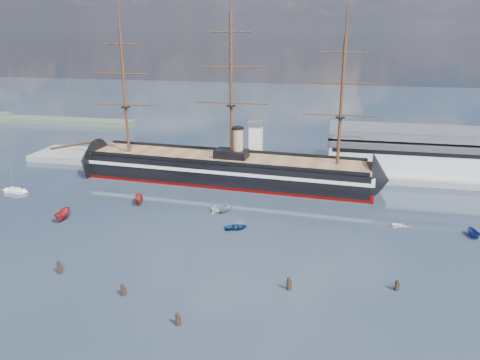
# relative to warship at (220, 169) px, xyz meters

# --- Properties ---
(ground) EXTENTS (600.00, 600.00, 0.00)m
(ground) POSITION_rel_warship_xyz_m (5.91, -20.00, -4.04)
(ground) COLOR #1B2A38
(ground) RESTS_ON ground
(quay) EXTENTS (180.00, 18.00, 2.00)m
(quay) POSITION_rel_warship_xyz_m (15.91, 16.00, -4.04)
(quay) COLOR slate
(quay) RESTS_ON ground
(warehouse) EXTENTS (63.00, 21.00, 11.60)m
(warehouse) POSITION_rel_warship_xyz_m (63.91, 20.00, 3.95)
(warehouse) COLOR #B7BABC
(warehouse) RESTS_ON ground
(quay_tower) EXTENTS (5.00, 5.00, 15.00)m
(quay_tower) POSITION_rel_warship_xyz_m (8.91, 13.00, 5.72)
(quay_tower) COLOR silver
(quay_tower) RESTS_ON ground
(shoreline) EXTENTS (120.00, 10.00, 4.00)m
(shoreline) POSITION_rel_warship_xyz_m (-133.32, 75.00, -2.59)
(shoreline) COLOR #3F4C38
(shoreline) RESTS_ON ground
(warship) EXTENTS (113.40, 22.27, 53.94)m
(warship) POSITION_rel_warship_xyz_m (0.00, 0.00, 0.00)
(warship) COLOR black
(warship) RESTS_ON ground
(sailboat) EXTENTS (6.68, 2.88, 10.35)m
(sailboat) POSITION_rel_warship_xyz_m (-55.86, -23.35, -3.38)
(sailboat) COLOR silver
(sailboat) RESTS_ON ground
(motorboat_a) EXTENTS (8.01, 3.84, 3.08)m
(motorboat_a) POSITION_rel_warship_xyz_m (-30.50, -38.97, -4.04)
(motorboat_a) COLOR maroon
(motorboat_a) RESTS_ON ground
(motorboat_b) EXTENTS (2.63, 3.64, 1.58)m
(motorboat_b) POSITION_rel_warship_xyz_m (13.10, -35.39, -4.04)
(motorboat_b) COLOR navy
(motorboat_b) RESTS_ON ground
(motorboat_c) EXTENTS (6.04, 3.90, 2.27)m
(motorboat_c) POSITION_rel_warship_xyz_m (8.12, -25.23, -4.04)
(motorboat_c) COLOR slate
(motorboat_c) RESTS_ON ground
(motorboat_d) EXTENTS (5.22, 6.34, 2.15)m
(motorboat_d) POSITION_rel_warship_xyz_m (5.62, -26.01, -4.04)
(motorboat_d) COLOR white
(motorboat_d) RESTS_ON ground
(motorboat_e) EXTENTS (1.74, 2.88, 1.26)m
(motorboat_e) POSITION_rel_warship_xyz_m (51.78, -26.11, -4.04)
(motorboat_e) COLOR white
(motorboat_e) RESTS_ON ground
(motorboat_f) EXTENTS (5.85, 3.30, 2.21)m
(motorboat_f) POSITION_rel_warship_xyz_m (67.40, -28.30, -4.04)
(motorboat_f) COLOR navy
(motorboat_f) RESTS_ON ground
(motorboat_g) EXTENTS (7.22, 5.03, 2.72)m
(motorboat_g) POSITION_rel_warship_xyz_m (-16.54, -24.32, -4.04)
(motorboat_g) COLOR maroon
(motorboat_g) RESTS_ON ground
(piling_near_left) EXTENTS (0.64, 0.64, 3.34)m
(piling_near_left) POSITION_rel_warship_xyz_m (-15.96, -63.49, -4.04)
(piling_near_left) COLOR black
(piling_near_left) RESTS_ON ground
(piling_near_mid) EXTENTS (0.64, 0.64, 2.89)m
(piling_near_mid) POSITION_rel_warship_xyz_m (12.22, -74.48, -4.04)
(piling_near_mid) COLOR black
(piling_near_mid) RESTS_ON ground
(piling_near_right) EXTENTS (0.64, 0.64, 3.20)m
(piling_near_right) POSITION_rel_warship_xyz_m (28.45, -60.00, -4.04)
(piling_near_right) COLOR black
(piling_near_right) RESTS_ON ground
(piling_far_right) EXTENTS (0.64, 0.64, 2.79)m
(piling_far_right) POSITION_rel_warship_xyz_m (47.73, -56.01, -4.04)
(piling_far_right) COLOR black
(piling_far_right) RESTS_ON ground
(piling_extra) EXTENTS (0.64, 0.64, 2.93)m
(piling_extra) POSITION_rel_warship_xyz_m (-0.33, -68.11, -4.04)
(piling_extra) COLOR black
(piling_extra) RESTS_ON ground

